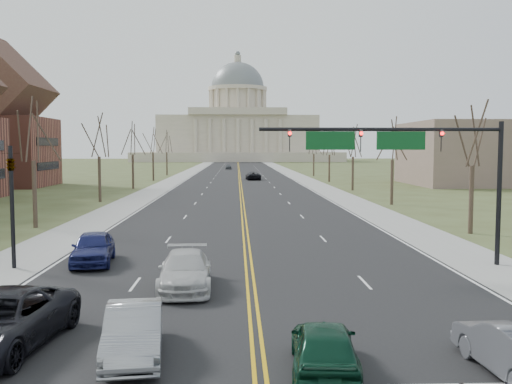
{
  "coord_description": "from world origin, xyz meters",
  "views": [
    {
      "loc": [
        -0.6,
        -14.39,
        5.9
      ],
      "look_at": [
        0.67,
        22.86,
        3.0
      ],
      "focal_mm": 40.0,
      "sensor_mm": 36.0,
      "label": 1
    }
  ],
  "objects": [
    {
      "name": "ground",
      "position": [
        0.0,
        0.0,
        0.0
      ],
      "size": [
        600.0,
        600.0,
        0.0
      ],
      "primitive_type": "plane",
      "color": "#424824",
      "rests_on": "ground"
    },
    {
      "name": "road",
      "position": [
        0.0,
        110.0,
        0.01
      ],
      "size": [
        20.0,
        380.0,
        0.01
      ],
      "primitive_type": "cube",
      "color": "black",
      "rests_on": "ground"
    },
    {
      "name": "cross_road",
      "position": [
        0.0,
        6.0,
        0.01
      ],
      "size": [
        120.0,
        14.0,
        0.01
      ],
      "primitive_type": "cube",
      "color": "black",
      "rests_on": "ground"
    },
    {
      "name": "sidewalk_left",
      "position": [
        -12.0,
        110.0,
        0.01
      ],
      "size": [
        4.0,
        380.0,
        0.03
      ],
      "primitive_type": "cube",
      "color": "gray",
      "rests_on": "ground"
    },
    {
      "name": "sidewalk_right",
      "position": [
        12.0,
        110.0,
        0.01
      ],
      "size": [
        4.0,
        380.0,
        0.03
      ],
      "primitive_type": "cube",
      "color": "gray",
      "rests_on": "ground"
    },
    {
      "name": "center_line",
      "position": [
        0.0,
        110.0,
        0.01
      ],
      "size": [
        0.42,
        380.0,
        0.01
      ],
      "primitive_type": "cube",
      "color": "gold",
      "rests_on": "road"
    },
    {
      "name": "edge_line_left",
      "position": [
        -9.8,
        110.0,
        0.01
      ],
      "size": [
        0.15,
        380.0,
        0.01
      ],
      "primitive_type": "cube",
      "color": "silver",
      "rests_on": "road"
    },
    {
      "name": "edge_line_right",
      "position": [
        9.8,
        110.0,
        0.01
      ],
      "size": [
        0.15,
        380.0,
        0.01
      ],
      "primitive_type": "cube",
      "color": "silver",
      "rests_on": "road"
    },
    {
      "name": "capitol",
      "position": [
        0.0,
        249.91,
        14.2
      ],
      "size": [
        90.0,
        60.0,
        50.0
      ],
      "color": "beige",
      "rests_on": "ground"
    },
    {
      "name": "signal_mast",
      "position": [
        7.45,
        13.5,
        5.76
      ],
      "size": [
        12.12,
        0.44,
        7.2
      ],
      "color": "black",
      "rests_on": "ground"
    },
    {
      "name": "signal_left",
      "position": [
        -11.5,
        13.5,
        3.71
      ],
      "size": [
        0.32,
        0.36,
        6.0
      ],
      "color": "black",
      "rests_on": "ground"
    },
    {
      "name": "tree_r_0",
      "position": [
        15.5,
        24.0,
        6.55
      ],
      "size": [
        3.74,
        3.74,
        8.5
      ],
      "color": "#332A1E",
      "rests_on": "ground"
    },
    {
      "name": "tree_l_0",
      "position": [
        -15.5,
        28.0,
        6.94
      ],
      "size": [
        3.96,
        3.96,
        9.0
      ],
      "color": "#332A1E",
      "rests_on": "ground"
    },
    {
      "name": "tree_r_1",
      "position": [
        15.5,
        44.0,
        6.55
      ],
      "size": [
        3.74,
        3.74,
        8.5
      ],
      "color": "#332A1E",
      "rests_on": "ground"
    },
    {
      "name": "tree_l_1",
      "position": [
        -15.5,
        48.0,
        6.94
      ],
      "size": [
        3.96,
        3.96,
        9.0
      ],
      "color": "#332A1E",
      "rests_on": "ground"
    },
    {
      "name": "tree_r_2",
      "position": [
        15.5,
        64.0,
        6.55
      ],
      "size": [
        3.74,
        3.74,
        8.5
      ],
      "color": "#332A1E",
      "rests_on": "ground"
    },
    {
      "name": "tree_l_2",
      "position": [
        -15.5,
        68.0,
        6.94
      ],
      "size": [
        3.96,
        3.96,
        9.0
      ],
      "color": "#332A1E",
      "rests_on": "ground"
    },
    {
      "name": "tree_r_3",
      "position": [
        15.5,
        84.0,
        6.55
      ],
      "size": [
        3.74,
        3.74,
        8.5
      ],
      "color": "#332A1E",
      "rests_on": "ground"
    },
    {
      "name": "tree_l_3",
      "position": [
        -15.5,
        88.0,
        6.94
      ],
      "size": [
        3.96,
        3.96,
        9.0
      ],
      "color": "#332A1E",
      "rests_on": "ground"
    },
    {
      "name": "tree_r_4",
      "position": [
        15.5,
        104.0,
        6.55
      ],
      "size": [
        3.74,
        3.74,
        8.5
      ],
      "color": "#332A1E",
      "rests_on": "ground"
    },
    {
      "name": "tree_l_4",
      "position": [
        -15.5,
        108.0,
        6.94
      ],
      "size": [
        3.96,
        3.96,
        9.0
      ],
      "color": "#332A1E",
      "rests_on": "ground"
    },
    {
      "name": "bldg_right_mass",
      "position": [
        40.0,
        76.0,
        5.0
      ],
      "size": [
        25.0,
        20.0,
        10.0
      ],
      "primitive_type": "cube",
      "color": "#746152",
      "rests_on": "ground"
    },
    {
      "name": "car_nb_inner_lead",
      "position": [
        1.67,
        -0.01,
        0.73
      ],
      "size": [
        2.08,
        4.36,
        1.44
      ],
      "primitive_type": "imported",
      "rotation": [
        0.0,
        0.0,
        3.05
      ],
      "color": "#0B3422",
      "rests_on": "road"
    },
    {
      "name": "car_sb_inner_lead",
      "position": [
        -3.5,
        1.38,
        0.74
      ],
      "size": [
        2.06,
        4.58,
        1.46
      ],
      "primitive_type": "imported",
      "rotation": [
        0.0,
        0.0,
        0.12
      ],
      "color": "gray",
      "rests_on": "road"
    },
    {
      "name": "car_sb_outer_lead",
      "position": [
        -7.49,
        2.11,
        0.85
      ],
      "size": [
        3.45,
        6.3,
        1.67
      ],
      "primitive_type": "imported",
      "rotation": [
        0.0,
        0.0,
        -0.12
      ],
      "color": "black",
      "rests_on": "road"
    },
    {
      "name": "car_sb_inner_second",
      "position": [
        -2.75,
        9.16,
        0.78
      ],
      "size": [
        2.4,
        5.37,
        1.53
      ],
      "primitive_type": "imported",
      "rotation": [
        0.0,
        0.0,
        0.05
      ],
      "color": "#BCBCBC",
      "rests_on": "road"
    },
    {
      "name": "car_sb_outer_second",
      "position": [
        -7.89,
        14.49,
        0.83
      ],
      "size": [
        2.52,
        5.02,
        1.64
      ],
      "primitive_type": "imported",
      "rotation": [
        0.0,
        0.0,
        0.12
      ],
      "color": "navy",
      "rests_on": "road"
    },
    {
      "name": "car_far_nb",
      "position": [
        2.45,
        90.38,
        0.76
      ],
      "size": [
        2.85,
        5.52,
        1.49
      ],
      "primitive_type": "imported",
      "rotation": [
        0.0,
        0.0,
        3.21
      ],
      "color": "black",
      "rests_on": "road"
    },
    {
      "name": "car_far_sb",
      "position": [
        -2.87,
        142.65,
        0.72
      ],
      "size": [
        1.79,
        4.18,
        1.41
      ],
      "primitive_type": "imported",
      "rotation": [
        0.0,
        0.0,
        0.03
      ],
      "color": "#565A5F",
      "rests_on": "road"
    }
  ]
}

